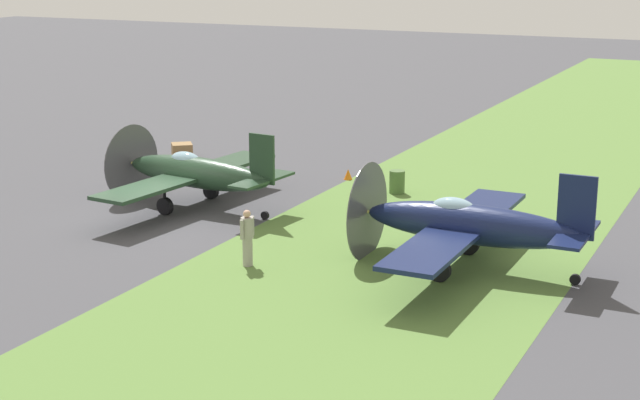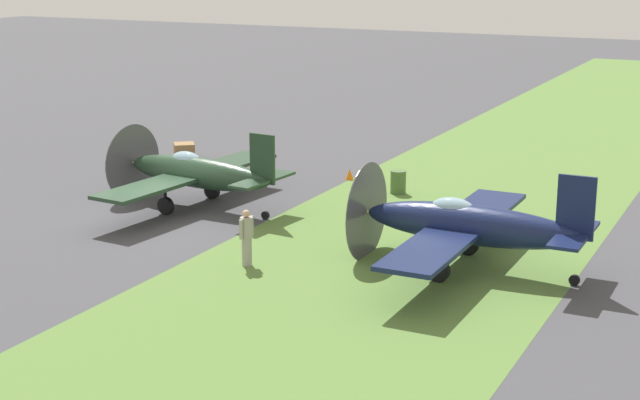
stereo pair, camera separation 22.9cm
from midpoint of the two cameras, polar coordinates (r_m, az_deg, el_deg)
ground_plane at (r=34.00m, az=-10.03°, el=-1.34°), size 160.00×160.00×0.00m
grass_verge at (r=29.69m, az=4.39°, el=-3.49°), size 120.00×11.00×0.01m
airplane_lead at (r=35.45m, az=-7.18°, el=1.64°), size 8.94×7.08×3.17m
airplane_wingman at (r=28.63m, az=8.84°, el=-1.42°), size 9.22×7.34×3.31m
ground_crew_chief at (r=28.83m, az=-4.12°, el=-2.15°), size 0.63×0.38×1.73m
fuel_drum at (r=37.56m, az=4.81°, el=1.06°), size 0.60×0.60×0.90m
supply_crate at (r=44.47m, az=-7.87°, el=2.93°), size 1.27×1.27×0.64m
runway_marker_cone at (r=39.75m, az=1.92°, el=1.52°), size 0.36×0.36×0.44m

